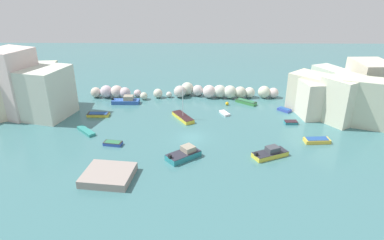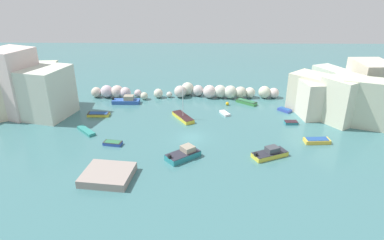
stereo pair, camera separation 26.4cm
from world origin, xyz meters
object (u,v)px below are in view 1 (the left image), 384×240
(moored_boat_11, at_px, (317,140))
(moored_boat_4, at_px, (246,102))
(moored_boat_5, at_px, (86,131))
(moored_boat_7, at_px, (113,143))
(moored_boat_0, at_px, (126,101))
(moored_boat_2, at_px, (225,113))
(stone_dock, at_px, (108,175))
(moored_boat_6, at_px, (270,153))
(channel_buoy, at_px, (227,104))
(moored_boat_8, at_px, (98,114))
(moored_boat_3, at_px, (184,154))
(moored_boat_9, at_px, (183,117))
(moored_boat_10, at_px, (291,122))
(moored_boat_1, at_px, (284,110))

(moored_boat_11, bearing_deg, moored_boat_4, -66.94)
(moored_boat_5, xyz_separation_m, moored_boat_7, (5.47, -4.42, 0.05))
(moored_boat_0, relative_size, moored_boat_2, 2.03)
(stone_dock, relative_size, moored_boat_11, 1.53)
(moored_boat_6, bearing_deg, moored_boat_4, 66.76)
(channel_buoy, xyz_separation_m, moored_boat_6, (4.48, -20.49, 0.18))
(moored_boat_2, bearing_deg, moored_boat_7, 100.72)
(moored_boat_6, bearing_deg, moored_boat_5, 140.44)
(channel_buoy, distance_m, moored_boat_4, 4.04)
(moored_boat_8, relative_size, moored_boat_11, 0.99)
(moored_boat_2, distance_m, moored_boat_8, 23.40)
(moored_boat_4, bearing_deg, moored_boat_3, 100.49)
(moored_boat_9, bearing_deg, channel_buoy, 100.14)
(moored_boat_6, distance_m, moored_boat_11, 9.28)
(channel_buoy, bearing_deg, moored_boat_3, -110.51)
(moored_boat_8, distance_m, moored_boat_11, 38.21)
(channel_buoy, xyz_separation_m, moored_boat_2, (-0.85, -4.71, -0.14))
(moored_boat_6, distance_m, moored_boat_9, 18.71)
(moored_boat_2, height_order, moored_boat_11, moored_boat_11)
(channel_buoy, bearing_deg, moored_boat_11, -51.80)
(moored_boat_0, relative_size, moored_boat_11, 1.37)
(moored_boat_11, bearing_deg, moored_boat_9, -26.95)
(moored_boat_4, distance_m, moored_boat_8, 28.96)
(stone_dock, relative_size, channel_buoy, 9.06)
(stone_dock, xyz_separation_m, moored_boat_9, (8.81, 19.37, -0.15))
(moored_boat_3, xyz_separation_m, moored_boat_4, (11.80, 22.02, -0.23))
(channel_buoy, relative_size, moored_boat_8, 0.17)
(stone_dock, xyz_separation_m, moored_boat_7, (-1.55, 9.18, -0.23))
(channel_buoy, bearing_deg, moored_boat_9, -140.41)
(stone_dock, bearing_deg, moored_boat_4, 52.16)
(stone_dock, xyz_separation_m, moored_boat_5, (-7.02, 13.60, -0.28))
(moored_boat_4, xyz_separation_m, moored_boat_6, (0.56, -21.46, 0.17))
(moored_boat_0, bearing_deg, channel_buoy, -1.87)
(moored_boat_0, distance_m, moored_boat_9, 14.12)
(moored_boat_3, distance_m, moored_boat_7, 11.68)
(moored_boat_0, distance_m, moored_boat_10, 32.21)
(moored_boat_5, bearing_deg, moored_boat_8, -44.42)
(moored_boat_6, relative_size, moored_boat_7, 1.83)
(moored_boat_7, bearing_deg, moored_boat_1, 36.36)
(moored_boat_10, bearing_deg, moored_boat_8, -6.74)
(stone_dock, distance_m, moored_boat_2, 27.30)
(moored_boat_8, bearing_deg, stone_dock, 109.10)
(moored_boat_5, bearing_deg, stone_dock, 164.25)
(channel_buoy, relative_size, moored_boat_0, 0.12)
(moored_boat_6, bearing_deg, moored_boat_0, 114.64)
(channel_buoy, bearing_deg, moored_boat_8, -166.36)
(moored_boat_0, xyz_separation_m, moored_boat_11, (32.91, -16.80, -0.25))
(moored_boat_0, height_order, moored_boat_1, moored_boat_0)
(moored_boat_3, height_order, moored_boat_4, moored_boat_3)
(stone_dock, height_order, moored_boat_2, stone_dock)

